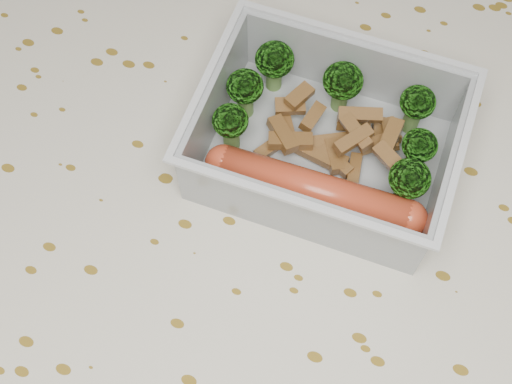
% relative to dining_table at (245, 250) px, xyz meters
% --- Properties ---
extents(dining_table, '(1.40, 0.90, 0.75)m').
position_rel_dining_table_xyz_m(dining_table, '(0.00, 0.00, 0.00)').
color(dining_table, brown).
rests_on(dining_table, ground).
extents(tablecloth, '(1.46, 0.96, 0.19)m').
position_rel_dining_table_xyz_m(tablecloth, '(0.00, 0.00, 0.05)').
color(tablecloth, beige).
rests_on(tablecloth, dining_table).
extents(lunch_container, '(0.17, 0.13, 0.06)m').
position_rel_dining_table_xyz_m(lunch_container, '(0.04, 0.05, 0.11)').
color(lunch_container, '#B6BDC2').
rests_on(lunch_container, tablecloth).
extents(broccoli_florets, '(0.15, 0.08, 0.04)m').
position_rel_dining_table_xyz_m(broccoli_florets, '(0.04, 0.07, 0.12)').
color(broccoli_florets, '#608C3F').
rests_on(broccoli_florets, lunch_container).
extents(meat_pile, '(0.10, 0.06, 0.03)m').
position_rel_dining_table_xyz_m(meat_pile, '(0.04, 0.06, 0.11)').
color(meat_pile, brown).
rests_on(meat_pile, lunch_container).
extents(sausage, '(0.15, 0.03, 0.02)m').
position_rel_dining_table_xyz_m(sausage, '(0.04, 0.01, 0.11)').
color(sausage, '#C44223').
rests_on(sausage, lunch_container).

